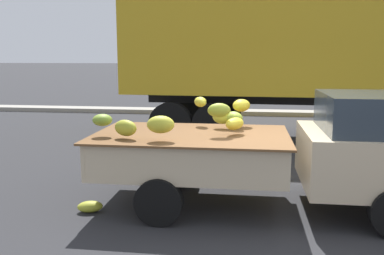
% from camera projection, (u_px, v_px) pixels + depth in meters
% --- Properties ---
extents(ground, '(220.00, 220.00, 0.00)m').
position_uv_depth(ground, '(279.00, 210.00, 6.04)').
color(ground, '#28282B').
extents(curb_strip, '(80.00, 0.80, 0.16)m').
position_uv_depth(curb_strip, '(261.00, 113.00, 15.75)').
color(curb_strip, gray).
rests_on(curb_strip, ground).
extents(pickup_truck, '(5.01, 1.91, 1.70)m').
position_uv_depth(pickup_truck, '(331.00, 151.00, 5.90)').
color(pickup_truck, '#CCB793').
rests_on(pickup_truck, ground).
extents(semi_trailer, '(12.07, 2.94, 3.95)m').
position_uv_depth(semi_trailer, '(360.00, 42.00, 10.44)').
color(semi_trailer, gold).
rests_on(semi_trailer, ground).
extents(fallen_banana_bunch_near_tailgate, '(0.40, 0.30, 0.16)m').
position_uv_depth(fallen_banana_bunch_near_tailgate, '(90.00, 207.00, 5.96)').
color(fallen_banana_bunch_near_tailgate, '#ABAE2E').
rests_on(fallen_banana_bunch_near_tailgate, ground).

